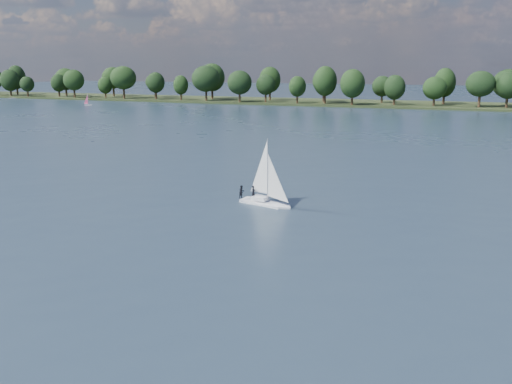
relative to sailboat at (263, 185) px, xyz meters
The scene contains 6 objects.
ground 61.52m from the sailboat, 97.99° to the left, with size 700.00×700.00×0.00m, color #233342.
far_shore 173.11m from the sailboat, 92.83° to the left, with size 660.00×40.00×1.50m, color black.
sailboat is the anchor object (origin of this frame).
dinghy_pink 176.27m from the sailboat, 133.89° to the left, with size 3.06×2.60×4.68m.
pontoon 240.53m from the sailboat, 140.50° to the left, with size 4.00×2.00×0.50m, color #545759.
treeline 169.34m from the sailboat, 93.20° to the left, with size 562.37×73.98×17.48m.
Camera 1 is at (31.16, -20.22, 15.71)m, focal length 40.00 mm.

